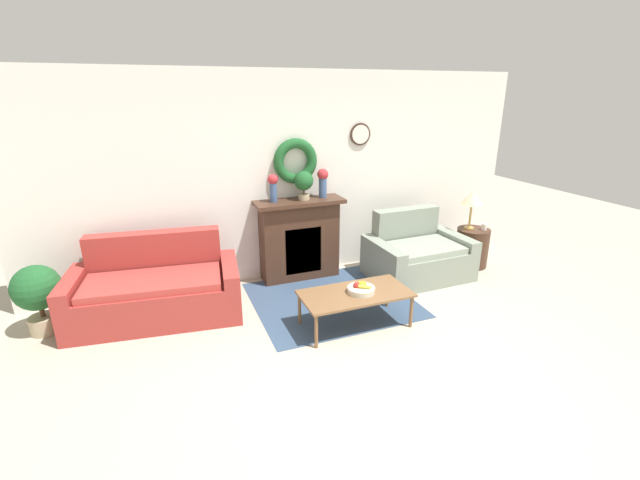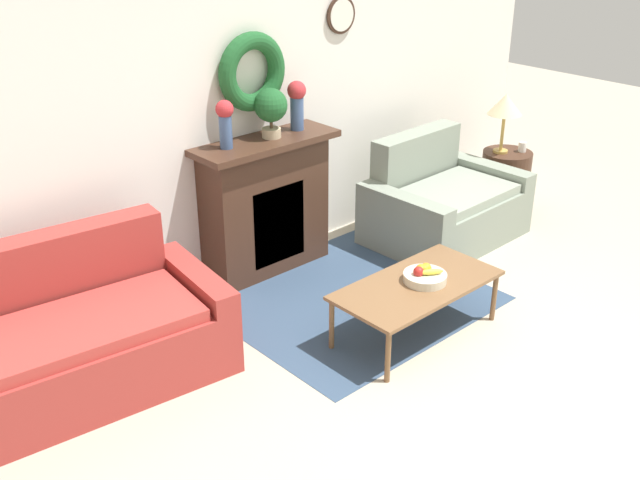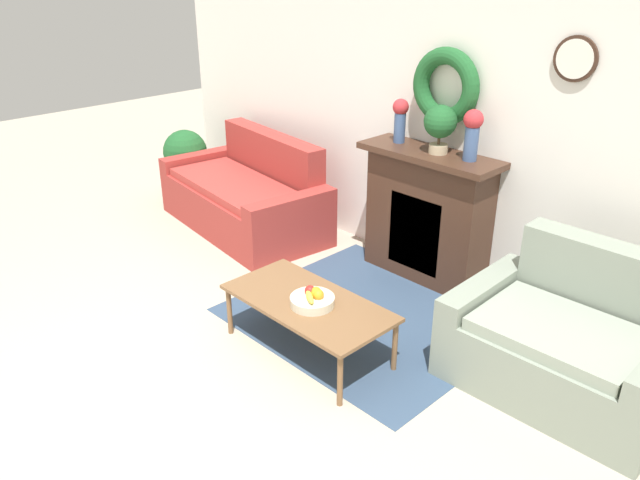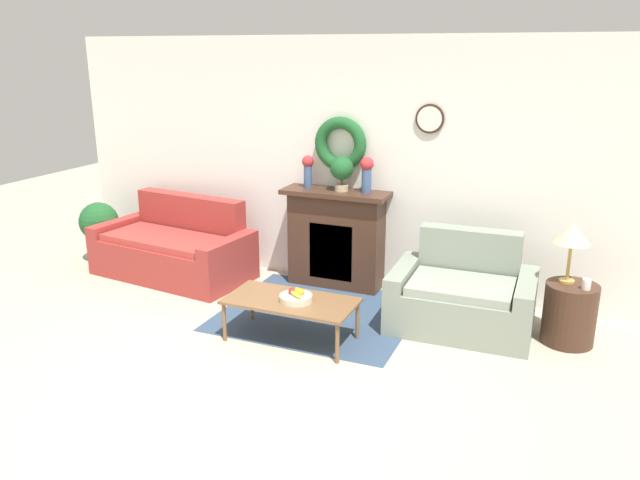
{
  "view_description": "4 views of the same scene",
  "coord_description": "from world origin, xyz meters",
  "px_view_note": "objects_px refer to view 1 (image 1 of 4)",
  "views": [
    {
      "loc": [
        -1.72,
        -2.57,
        2.43
      ],
      "look_at": [
        -0.11,
        1.53,
        0.89
      ],
      "focal_mm": 24.0,
      "sensor_mm": 36.0,
      "label": 1
    },
    {
      "loc": [
        -3.31,
        -1.69,
        2.82
      ],
      "look_at": [
        -0.26,
        1.67,
        0.66
      ],
      "focal_mm": 42.0,
      "sensor_mm": 36.0,
      "label": 2
    },
    {
      "loc": [
        2.78,
        -1.31,
        2.51
      ],
      "look_at": [
        -0.04,
        1.42,
        0.69
      ],
      "focal_mm": 35.0,
      "sensor_mm": 36.0,
      "label": 3
    },
    {
      "loc": [
        2.4,
        -3.56,
        2.55
      ],
      "look_at": [
        0.28,
        1.49,
        0.87
      ],
      "focal_mm": 35.0,
      "sensor_mm": 36.0,
      "label": 4
    }
  ],
  "objects_px": {
    "fireplace": "(299,239)",
    "fruit_bowl": "(361,289)",
    "couch_left": "(156,290)",
    "coffee_table": "(355,295)",
    "side_table_by_loveseat": "(472,247)",
    "potted_plant_floor_by_couch": "(37,293)",
    "table_lamp": "(472,199)",
    "mug": "(484,227)",
    "loveseat_right": "(417,255)",
    "potted_plant_on_mantel": "(304,182)",
    "vase_on_mantel_right": "(323,181)",
    "vase_on_mantel_left": "(273,186)"
  },
  "relations": [
    {
      "from": "mug",
      "to": "couch_left",
      "type": "bearing_deg",
      "value": 177.43
    },
    {
      "from": "mug",
      "to": "vase_on_mantel_right",
      "type": "distance_m",
      "value": 2.42
    },
    {
      "from": "vase_on_mantel_right",
      "to": "coffee_table",
      "type": "bearing_deg",
      "value": -97.98
    },
    {
      "from": "side_table_by_loveseat",
      "to": "potted_plant_on_mantel",
      "type": "distance_m",
      "value": 2.67
    },
    {
      "from": "side_table_by_loveseat",
      "to": "loveseat_right",
      "type": "bearing_deg",
      "value": -179.13
    },
    {
      "from": "fireplace",
      "to": "table_lamp",
      "type": "height_order",
      "value": "table_lamp"
    },
    {
      "from": "coffee_table",
      "to": "vase_on_mantel_right",
      "type": "height_order",
      "value": "vase_on_mantel_right"
    },
    {
      "from": "side_table_by_loveseat",
      "to": "potted_plant_floor_by_couch",
      "type": "relative_size",
      "value": 0.74
    },
    {
      "from": "couch_left",
      "to": "vase_on_mantel_right",
      "type": "height_order",
      "value": "vase_on_mantel_right"
    },
    {
      "from": "fireplace",
      "to": "side_table_by_loveseat",
      "type": "distance_m",
      "value": 2.54
    },
    {
      "from": "potted_plant_on_mantel",
      "to": "loveseat_right",
      "type": "bearing_deg",
      "value": -20.46
    },
    {
      "from": "couch_left",
      "to": "loveseat_right",
      "type": "relative_size",
      "value": 1.44
    },
    {
      "from": "side_table_by_loveseat",
      "to": "mug",
      "type": "height_order",
      "value": "mug"
    },
    {
      "from": "loveseat_right",
      "to": "side_table_by_loveseat",
      "type": "relative_size",
      "value": 2.38
    },
    {
      "from": "table_lamp",
      "to": "fruit_bowl",
      "type": "bearing_deg",
      "value": -156.2
    },
    {
      "from": "side_table_by_loveseat",
      "to": "potted_plant_floor_by_couch",
      "type": "xyz_separation_m",
      "value": [
        -5.46,
        0.17,
        0.18
      ]
    },
    {
      "from": "mug",
      "to": "fireplace",
      "type": "bearing_deg",
      "value": 166.43
    },
    {
      "from": "fireplace",
      "to": "fruit_bowl",
      "type": "distance_m",
      "value": 1.49
    },
    {
      "from": "potted_plant_floor_by_couch",
      "to": "loveseat_right",
      "type": "bearing_deg",
      "value": -2.29
    },
    {
      "from": "fireplace",
      "to": "couch_left",
      "type": "distance_m",
      "value": 1.92
    },
    {
      "from": "loveseat_right",
      "to": "coffee_table",
      "type": "bearing_deg",
      "value": -148.05
    },
    {
      "from": "loveseat_right",
      "to": "potted_plant_on_mantel",
      "type": "height_order",
      "value": "potted_plant_on_mantel"
    },
    {
      "from": "vase_on_mantel_right",
      "to": "potted_plant_on_mantel",
      "type": "xyz_separation_m",
      "value": [
        -0.27,
        -0.02,
        0.01
      ]
    },
    {
      "from": "fireplace",
      "to": "fruit_bowl",
      "type": "height_order",
      "value": "fireplace"
    },
    {
      "from": "fireplace",
      "to": "potted_plant_on_mantel",
      "type": "bearing_deg",
      "value": -12.44
    },
    {
      "from": "loveseat_right",
      "to": "fruit_bowl",
      "type": "height_order",
      "value": "loveseat_right"
    },
    {
      "from": "couch_left",
      "to": "fruit_bowl",
      "type": "relative_size",
      "value": 6.51
    },
    {
      "from": "vase_on_mantel_left",
      "to": "potted_plant_floor_by_couch",
      "type": "relative_size",
      "value": 0.47
    },
    {
      "from": "side_table_by_loveseat",
      "to": "potted_plant_floor_by_couch",
      "type": "distance_m",
      "value": 5.46
    },
    {
      "from": "loveseat_right",
      "to": "vase_on_mantel_left",
      "type": "relative_size",
      "value": 3.75
    },
    {
      "from": "coffee_table",
      "to": "potted_plant_on_mantel",
      "type": "height_order",
      "value": "potted_plant_on_mantel"
    },
    {
      "from": "mug",
      "to": "vase_on_mantel_right",
      "type": "relative_size",
      "value": 0.24
    },
    {
      "from": "vase_on_mantel_left",
      "to": "potted_plant_floor_by_couch",
      "type": "xyz_separation_m",
      "value": [
        -2.66,
        -0.38,
        -0.84
      ]
    },
    {
      "from": "mug",
      "to": "coffee_table",
      "type": "bearing_deg",
      "value": -161.0
    },
    {
      "from": "couch_left",
      "to": "mug",
      "type": "distance_m",
      "value": 4.44
    },
    {
      "from": "side_table_by_loveseat",
      "to": "potted_plant_on_mantel",
      "type": "xyz_separation_m",
      "value": [
        -2.4,
        0.52,
        1.04
      ]
    },
    {
      "from": "coffee_table",
      "to": "mug",
      "type": "relative_size",
      "value": 12.64
    },
    {
      "from": "fireplace",
      "to": "couch_left",
      "type": "height_order",
      "value": "fireplace"
    },
    {
      "from": "fruit_bowl",
      "to": "vase_on_mantel_left",
      "type": "xyz_separation_m",
      "value": [
        -0.53,
        1.48,
        0.86
      ]
    },
    {
      "from": "fireplace",
      "to": "side_table_by_loveseat",
      "type": "xyz_separation_m",
      "value": [
        2.46,
        -0.54,
        -0.27
      ]
    },
    {
      "from": "table_lamp",
      "to": "mug",
      "type": "bearing_deg",
      "value": -38.16
    },
    {
      "from": "potted_plant_floor_by_couch",
      "to": "couch_left",
      "type": "bearing_deg",
      "value": -2.42
    },
    {
      "from": "fireplace",
      "to": "vase_on_mantel_left",
      "type": "relative_size",
      "value": 3.31
    },
    {
      "from": "couch_left",
      "to": "coffee_table",
      "type": "xyz_separation_m",
      "value": [
        1.99,
        -1.04,
        0.05
      ]
    },
    {
      "from": "couch_left",
      "to": "vase_on_mantel_right",
      "type": "xyz_separation_m",
      "value": [
        2.2,
        0.43,
        1.0
      ]
    },
    {
      "from": "vase_on_mantel_right",
      "to": "fireplace",
      "type": "bearing_deg",
      "value": -179.07
    },
    {
      "from": "loveseat_right",
      "to": "table_lamp",
      "type": "height_order",
      "value": "table_lamp"
    },
    {
      "from": "coffee_table",
      "to": "couch_left",
      "type": "bearing_deg",
      "value": 152.48
    },
    {
      "from": "loveseat_right",
      "to": "coffee_table",
      "type": "distance_m",
      "value": 1.65
    },
    {
      "from": "coffee_table",
      "to": "mug",
      "type": "distance_m",
      "value": 2.59
    }
  ]
}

